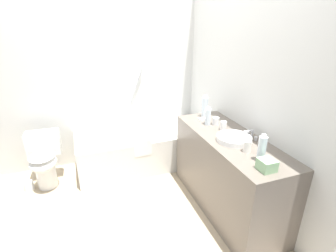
{
  "coord_description": "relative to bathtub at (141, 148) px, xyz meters",
  "views": [
    {
      "loc": [
        -0.29,
        -2.24,
        1.89
      ],
      "look_at": [
        0.59,
        0.17,
        0.81
      ],
      "focal_mm": 27.33,
      "sensor_mm": 36.0,
      "label": 1
    }
  ],
  "objects": [
    {
      "name": "water_bottle_1",
      "position": [
        0.61,
        -1.61,
        0.67
      ],
      "size": [
        0.07,
        0.07,
        0.24
      ],
      "color": "silver",
      "rests_on": "vanity_counter"
    },
    {
      "name": "bathtub",
      "position": [
        0.0,
        0.0,
        0.0
      ],
      "size": [
        1.67,
        0.71,
        1.27
      ],
      "color": "silver",
      "rests_on": "ground_plane"
    },
    {
      "name": "toilet",
      "position": [
        -1.2,
        -0.04,
        0.08
      ],
      "size": [
        0.39,
        0.52,
        0.65
      ],
      "rotation": [
        0.0,
        0.0,
        -1.61
      ],
      "color": "white",
      "rests_on": "ground_plane"
    },
    {
      "name": "sink_basin",
      "position": [
        0.61,
        -1.22,
        0.59
      ],
      "size": [
        0.33,
        0.33,
        0.05
      ],
      "primitive_type": "cylinder",
      "color": "white",
      "rests_on": "vanity_counter"
    },
    {
      "name": "tissue_box",
      "position": [
        0.56,
        -1.74,
        0.61
      ],
      "size": [
        0.12,
        0.12,
        0.09
      ],
      "primitive_type": "cube",
      "color": "#8FBC88",
      "rests_on": "vanity_counter"
    },
    {
      "name": "drinking_glass_0",
      "position": [
        0.65,
        -0.96,
        0.61
      ],
      "size": [
        0.07,
        0.07,
        0.1
      ],
      "primitive_type": "cylinder",
      "color": "white",
      "rests_on": "vanity_counter"
    },
    {
      "name": "wall_back_tiled",
      "position": [
        -0.42,
        0.4,
        0.96
      ],
      "size": [
        3.05,
        0.1,
        2.44
      ],
      "primitive_type": "cube",
      "color": "silver",
      "rests_on": "ground_plane"
    },
    {
      "name": "soap_dish",
      "position": [
        0.58,
        -0.63,
        0.57
      ],
      "size": [
        0.09,
        0.06,
        0.02
      ],
      "primitive_type": "cube",
      "color": "white",
      "rests_on": "vanity_counter"
    },
    {
      "name": "vanity_counter",
      "position": [
        0.63,
        -1.14,
        0.15
      ],
      "size": [
        0.53,
        1.46,
        0.82
      ],
      "primitive_type": "cube",
      "color": "#6B6056",
      "rests_on": "ground_plane"
    },
    {
      "name": "drinking_glass_1",
      "position": [
        0.6,
        -1.44,
        0.61
      ],
      "size": [
        0.07,
        0.07,
        0.1
      ],
      "primitive_type": "cylinder",
      "color": "white",
      "rests_on": "vanity_counter"
    },
    {
      "name": "drinking_glass_2",
      "position": [
        0.65,
        -0.81,
        0.6
      ],
      "size": [
        0.07,
        0.07,
        0.08
      ],
      "primitive_type": "cylinder",
      "color": "white",
      "rests_on": "vanity_counter"
    },
    {
      "name": "water_bottle_2",
      "position": [
        0.65,
        -0.55,
        0.68
      ],
      "size": [
        0.07,
        0.07,
        0.26
      ],
      "color": "silver",
      "rests_on": "vanity_counter"
    },
    {
      "name": "wall_right_mirror",
      "position": [
        0.95,
        -0.81,
        0.96
      ],
      "size": [
        0.1,
        2.74,
        2.44
      ],
      "primitive_type": "cube",
      "color": "silver",
      "rests_on": "ground_plane"
    },
    {
      "name": "sink_faucet",
      "position": [
        0.8,
        -1.22,
        0.6
      ],
      "size": [
        0.12,
        0.15,
        0.09
      ],
      "color": "silver",
      "rests_on": "vanity_counter"
    },
    {
      "name": "ground_plane",
      "position": [
        -0.42,
        -0.81,
        -0.26
      ],
      "size": [
        3.65,
        3.65,
        0.0
      ],
      "primitive_type": "plane",
      "color": "tan"
    },
    {
      "name": "toilet_paper_roll",
      "position": [
        -1.41,
        -0.11,
        -0.21
      ],
      "size": [
        0.11,
        0.11,
        0.11
      ],
      "primitive_type": "cylinder",
      "color": "white",
      "rests_on": "ground_plane"
    },
    {
      "name": "water_bottle_0",
      "position": [
        0.57,
        -0.77,
        0.66
      ],
      "size": [
        0.06,
        0.06,
        0.2
      ],
      "color": "silver",
      "rests_on": "vanity_counter"
    }
  ]
}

